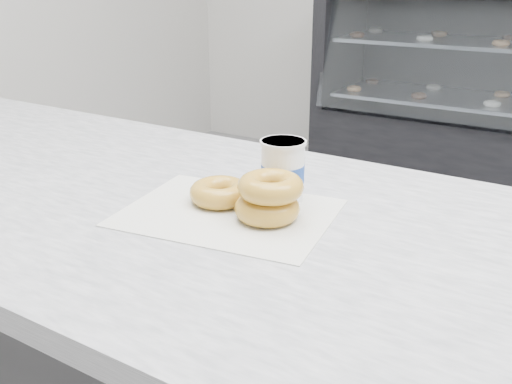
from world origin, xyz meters
The scene contains 4 objects.
wax_paper centered at (-0.18, -0.60, 0.90)m, with size 0.34×0.26×0.00m, color silver.
donut_single centered at (-0.22, -0.57, 0.92)m, with size 0.11×0.11×0.04m, color gold.
donut_stack centered at (-0.11, -0.59, 0.94)m, with size 0.15×0.15×0.07m.
coffee_cup centered at (-0.13, -0.50, 0.95)m, with size 0.09×0.09×0.11m.
Camera 1 is at (0.32, -1.32, 1.28)m, focal length 40.00 mm.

